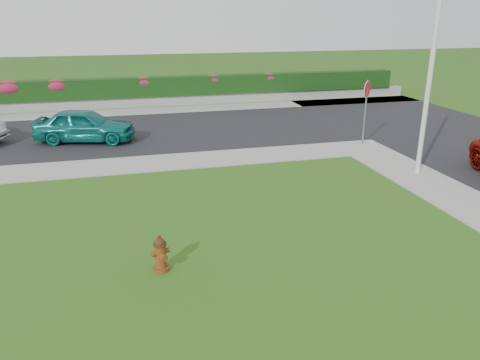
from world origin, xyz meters
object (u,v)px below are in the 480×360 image
object	(u,v)px
sedan_teal	(85,125)
utility_pole	(428,88)
fire_hydrant	(161,254)
stop_sign	(367,97)

from	to	relation	value
sedan_teal	utility_pole	bearing A→B (deg)	-108.28
fire_hydrant	stop_sign	size ratio (longest dim) A/B	0.30
sedan_teal	stop_sign	world-z (taller)	stop_sign
utility_pole	fire_hydrant	bearing A→B (deg)	-154.93
fire_hydrant	stop_sign	xyz separation A→B (m)	(9.17, 8.15, 1.62)
fire_hydrant	utility_pole	bearing A→B (deg)	4.34
fire_hydrant	utility_pole	world-z (taller)	utility_pole
sedan_teal	stop_sign	distance (m)	11.79
fire_hydrant	utility_pole	size ratio (longest dim) A/B	0.14
fire_hydrant	sedan_teal	distance (m)	11.70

